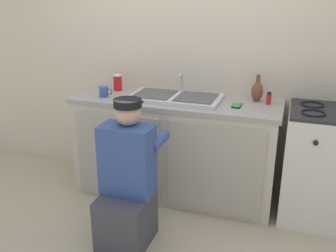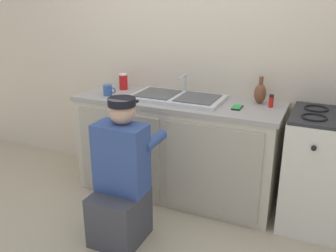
% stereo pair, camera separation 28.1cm
% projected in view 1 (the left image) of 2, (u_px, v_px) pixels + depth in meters
% --- Properties ---
extents(ground_plane, '(12.00, 12.00, 0.00)m').
position_uv_depth(ground_plane, '(164.00, 207.00, 3.33)').
color(ground_plane, tan).
extents(back_wall, '(6.00, 0.10, 2.50)m').
position_uv_depth(back_wall, '(187.00, 55.00, 3.49)').
color(back_wall, beige).
rests_on(back_wall, ground_plane).
extents(counter_cabinet, '(1.80, 0.62, 0.88)m').
position_uv_depth(counter_cabinet, '(175.00, 150.00, 3.44)').
color(counter_cabinet, beige).
rests_on(counter_cabinet, ground_plane).
extents(countertop, '(1.84, 0.62, 0.04)m').
position_uv_depth(countertop, '(175.00, 101.00, 3.29)').
color(countertop, '#9E9993').
rests_on(countertop, counter_cabinet).
extents(sink_double_basin, '(0.80, 0.44, 0.19)m').
position_uv_depth(sink_double_basin, '(175.00, 97.00, 3.28)').
color(sink_double_basin, silver).
rests_on(sink_double_basin, countertop).
extents(stove_range, '(0.63, 0.62, 0.95)m').
position_uv_depth(stove_range, '(324.00, 165.00, 3.05)').
color(stove_range, silver).
rests_on(stove_range, ground_plane).
extents(plumber_person, '(0.42, 0.61, 1.10)m').
position_uv_depth(plumber_person, '(127.00, 186.00, 2.75)').
color(plumber_person, '#3F3F47').
rests_on(plumber_person, ground_plane).
extents(spice_bottle_red, '(0.04, 0.04, 0.10)m').
position_uv_depth(spice_bottle_red, '(269.00, 98.00, 3.12)').
color(spice_bottle_red, red).
rests_on(spice_bottle_red, countertop).
extents(coffee_mug, '(0.13, 0.08, 0.09)m').
position_uv_depth(coffee_mug, '(104.00, 92.00, 3.34)').
color(coffee_mug, '#335699').
rests_on(coffee_mug, countertop).
extents(cell_phone, '(0.07, 0.14, 0.01)m').
position_uv_depth(cell_phone, '(237.00, 106.00, 3.08)').
color(cell_phone, black).
rests_on(cell_phone, countertop).
extents(soda_cup_red, '(0.08, 0.08, 0.15)m').
position_uv_depth(soda_cup_red, '(118.00, 83.00, 3.56)').
color(soda_cup_red, red).
rests_on(soda_cup_red, countertop).
extents(vase_decorative, '(0.10, 0.10, 0.23)m').
position_uv_depth(vase_decorative, '(257.00, 91.00, 3.20)').
color(vase_decorative, brown).
rests_on(vase_decorative, countertop).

